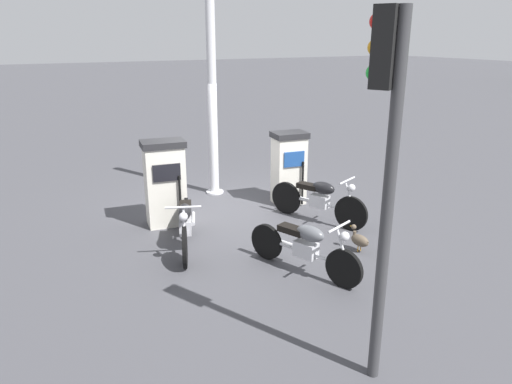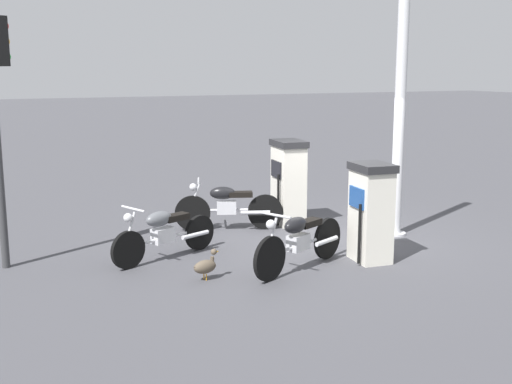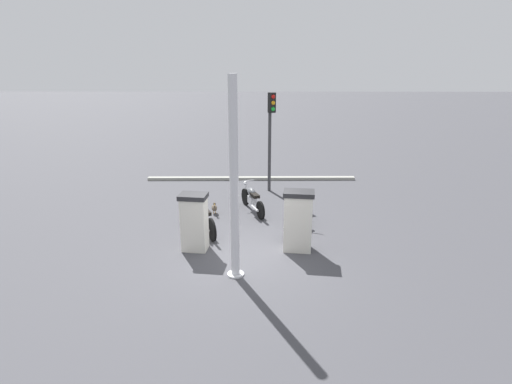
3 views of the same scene
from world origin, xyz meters
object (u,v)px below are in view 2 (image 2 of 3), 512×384
motorcycle_extra (164,232)px  fuel_pump_far (371,212)px  canopy_support_pole (400,113)px  motorcycle_far_pump (299,239)px  motorcycle_near_pump (227,205)px  wandering_duck (205,266)px  fuel_pump_near (288,182)px

motorcycle_extra → fuel_pump_far: bearing=153.3°
canopy_support_pole → fuel_pump_far: bearing=39.9°
motorcycle_far_pump → canopy_support_pole: bearing=-157.4°
motorcycle_near_pump → wandering_duck: bearing=60.9°
fuel_pump_far → motorcycle_near_pump: 3.09m
motorcycle_near_pump → motorcycle_extra: (1.66, 1.32, -0.03)m
fuel_pump_near → motorcycle_extra: (2.92, 1.27, -0.39)m
fuel_pump_far → motorcycle_extra: size_ratio=0.81×
motorcycle_extra → wandering_duck: bearing=100.2°
motorcycle_far_pump → fuel_pump_far: bearing=176.9°
fuel_pump_near → canopy_support_pole: 2.52m
motorcycle_near_pump → canopy_support_pole: size_ratio=0.42×
motorcycle_near_pump → wandering_duck: size_ratio=4.38×
motorcycle_extra → fuel_pump_near: bearing=-156.6°
fuel_pump_near → fuel_pump_far: (0.00, 2.74, -0.04)m
motorcycle_far_pump → fuel_pump_near: bearing=-115.0°
fuel_pump_far → motorcycle_near_pump: (1.27, -2.80, -0.31)m
fuel_pump_near → fuel_pump_far: fuel_pump_near is taller
motorcycle_extra → canopy_support_pole: bearing=175.8°
motorcycle_far_pump → wandering_duck: 1.49m
motorcycle_near_pump → motorcycle_extra: motorcycle_near_pump is taller
fuel_pump_near → motorcycle_near_pump: bearing=-2.6°
fuel_pump_far → wandering_duck: 2.77m
wandering_duck → motorcycle_extra: bearing=-79.8°
fuel_pump_near → motorcycle_near_pump: fuel_pump_near is taller
motorcycle_far_pump → motorcycle_extra: motorcycle_far_pump is taller
motorcycle_near_pump → canopy_support_pole: 3.57m
motorcycle_far_pump → canopy_support_pole: (-2.63, -1.09, 1.75)m
fuel_pump_far → motorcycle_near_pump: bearing=-65.7°
motorcycle_far_pump → canopy_support_pole: canopy_support_pole is taller
motorcycle_near_pump → canopy_support_pole: bearing=148.3°
fuel_pump_near → motorcycle_extra: 3.21m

